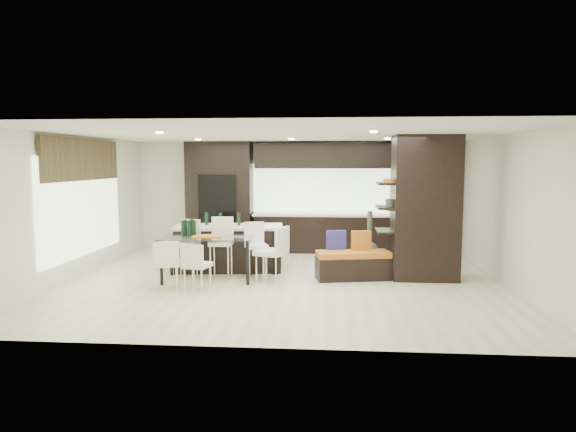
# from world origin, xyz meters

# --- Properties ---
(ground) EXTENTS (8.00, 8.00, 0.00)m
(ground) POSITION_xyz_m (0.00, 0.00, 0.00)
(ground) COLOR beige
(ground) RESTS_ON ground
(back_wall) EXTENTS (8.00, 0.02, 2.70)m
(back_wall) POSITION_xyz_m (0.00, 3.50, 1.35)
(back_wall) COLOR white
(back_wall) RESTS_ON ground
(left_wall) EXTENTS (0.02, 7.00, 2.70)m
(left_wall) POSITION_xyz_m (-4.00, 0.00, 1.35)
(left_wall) COLOR white
(left_wall) RESTS_ON ground
(right_wall) EXTENTS (0.02, 7.00, 2.70)m
(right_wall) POSITION_xyz_m (4.00, 0.00, 1.35)
(right_wall) COLOR white
(right_wall) RESTS_ON ground
(ceiling) EXTENTS (8.00, 7.00, 0.02)m
(ceiling) POSITION_xyz_m (0.00, 0.00, 2.70)
(ceiling) COLOR white
(ceiling) RESTS_ON ground
(window_left) EXTENTS (0.04, 3.20, 1.90)m
(window_left) POSITION_xyz_m (-3.96, 0.20, 1.35)
(window_left) COLOR #B2D199
(window_left) RESTS_ON left_wall
(window_back) EXTENTS (3.40, 0.04, 1.20)m
(window_back) POSITION_xyz_m (0.60, 3.46, 1.55)
(window_back) COLOR #B2D199
(window_back) RESTS_ON back_wall
(stone_accent) EXTENTS (0.08, 3.00, 0.80)m
(stone_accent) POSITION_xyz_m (-3.93, 0.20, 2.25)
(stone_accent) COLOR brown
(stone_accent) RESTS_ON left_wall
(ceiling_spots) EXTENTS (4.00, 3.00, 0.02)m
(ceiling_spots) POSITION_xyz_m (0.00, 0.25, 2.68)
(ceiling_spots) COLOR white
(ceiling_spots) RESTS_ON ceiling
(back_cabinetry) EXTENTS (6.80, 0.68, 2.70)m
(back_cabinetry) POSITION_xyz_m (0.50, 3.17, 1.35)
(back_cabinetry) COLOR black
(back_cabinetry) RESTS_ON ground
(refrigerator) EXTENTS (0.90, 0.68, 1.90)m
(refrigerator) POSITION_xyz_m (-1.90, 3.12, 0.95)
(refrigerator) COLOR black
(refrigerator) RESTS_ON ground
(partition_column) EXTENTS (1.20, 0.80, 2.70)m
(partition_column) POSITION_xyz_m (2.60, 0.40, 1.35)
(partition_column) COLOR black
(partition_column) RESTS_ON ground
(kitchen_island) EXTENTS (2.28, 1.18, 0.91)m
(kitchen_island) POSITION_xyz_m (-1.23, 0.87, 0.46)
(kitchen_island) COLOR black
(kitchen_island) RESTS_ON ground
(stool_left) EXTENTS (0.49, 0.49, 0.89)m
(stool_left) POSITION_xyz_m (-1.90, 0.10, 0.45)
(stool_left) COLOR white
(stool_left) RESTS_ON ground
(stool_mid) EXTENTS (0.42, 0.42, 0.94)m
(stool_mid) POSITION_xyz_m (-1.23, 0.09, 0.47)
(stool_mid) COLOR white
(stool_mid) RESTS_ON ground
(stool_right) EXTENTS (0.50, 0.50, 0.86)m
(stool_right) POSITION_xyz_m (-0.56, 0.11, 0.43)
(stool_right) COLOR white
(stool_right) RESTS_ON ground
(bench) EXTENTS (1.46, 0.79, 0.53)m
(bench) POSITION_xyz_m (1.26, 0.23, 0.27)
(bench) COLOR black
(bench) RESTS_ON ground
(floor_vase) EXTENTS (0.45, 0.45, 1.22)m
(floor_vase) POSITION_xyz_m (1.62, 0.96, 0.61)
(floor_vase) COLOR #48563D
(floor_vase) RESTS_ON ground
(dining_table) EXTENTS (1.78, 1.10, 0.82)m
(dining_table) POSITION_xyz_m (-1.45, -0.06, 0.41)
(dining_table) COLOR white
(dining_table) RESTS_ON ground
(chair_near) EXTENTS (0.49, 0.49, 0.76)m
(chair_near) POSITION_xyz_m (-1.45, -0.83, 0.38)
(chair_near) COLOR white
(chair_near) RESTS_ON ground
(chair_far) EXTENTS (0.54, 0.54, 0.81)m
(chair_far) POSITION_xyz_m (-1.99, -0.84, 0.40)
(chair_far) COLOR white
(chair_far) RESTS_ON ground
(chair_end) EXTENTS (0.66, 0.66, 0.94)m
(chair_end) POSITION_xyz_m (-0.26, -0.06, 0.47)
(chair_end) COLOR white
(chair_end) RESTS_ON ground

